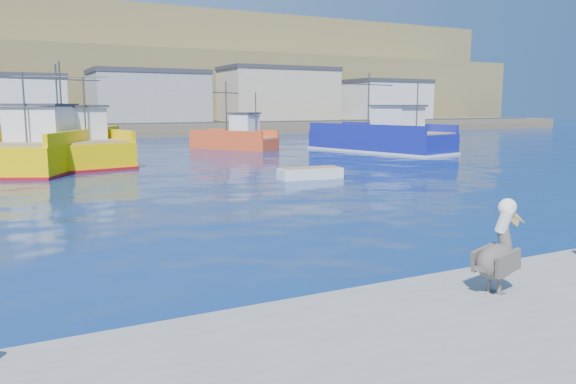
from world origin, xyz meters
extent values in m
plane|color=#060E4E|center=(0.00, 0.00, 0.00)|extent=(260.00, 260.00, 0.00)
cube|color=brown|center=(0.00, 72.00, 0.80)|extent=(160.00, 30.00, 1.60)
cube|color=brown|center=(0.00, 98.00, 6.00)|extent=(180.00, 40.00, 14.00)
cube|color=brown|center=(0.00, 118.00, 11.00)|extent=(200.00, 40.00, 24.00)
cube|color=#2D2D2D|center=(0.00, 61.00, 1.65)|extent=(150.00, 5.00, 0.10)
cube|color=gray|center=(10.00, 67.00, 4.85)|extent=(15.00, 10.00, 6.50)
cube|color=#333338|center=(10.00, 67.00, 8.40)|extent=(15.30, 10.20, 0.60)
cube|color=tan|center=(30.00, 67.00, 5.35)|extent=(17.00, 9.00, 7.50)
cube|color=#333338|center=(30.00, 67.00, 9.40)|extent=(17.34, 9.18, 0.60)
cube|color=silver|center=(50.00, 67.00, 4.60)|extent=(13.00, 10.00, 6.00)
cube|color=#333338|center=(50.00, 67.00, 7.90)|extent=(13.26, 10.20, 0.60)
cube|color=#FFCC00|center=(-5.52, 26.90, 0.86)|extent=(9.83, 13.75, 1.71)
cube|color=#FFCC00|center=(-3.67, 25.98, 2.06)|extent=(6.02, 11.67, 0.70)
cube|color=#FFCC00|center=(-7.36, 27.82, 2.06)|extent=(6.02, 11.67, 0.70)
cube|color=maroon|center=(-5.52, 26.90, 0.05)|extent=(10.02, 14.03, 0.25)
cube|color=#8C7251|center=(-5.52, 26.90, 1.76)|extent=(9.28, 13.12, 0.10)
cube|color=white|center=(-6.40, 25.13, 2.81)|extent=(4.22, 4.32, 2.00)
cube|color=#333338|center=(-6.40, 25.13, 3.91)|extent=(4.60, 4.77, 0.15)
cylinder|color=#4C4C4C|center=(-4.93, 28.08, 4.21)|extent=(0.16, 0.16, 5.00)
cylinder|color=#4C4C4C|center=(-7.29, 23.36, 3.71)|extent=(0.13, 0.13, 4.00)
cylinder|color=#4C4C4C|center=(-4.93, 28.08, 5.71)|extent=(5.54, 2.82, 0.08)
cube|color=#FFCC00|center=(-4.68, 29.08, 0.82)|extent=(6.99, 13.22, 1.63)
cube|color=#FFCC00|center=(-2.69, 29.52, 1.98)|extent=(2.96, 12.08, 0.70)
cube|color=#FFCC00|center=(-6.67, 28.63, 1.98)|extent=(2.96, 12.08, 0.70)
cube|color=maroon|center=(-4.68, 29.08, 0.05)|extent=(7.13, 13.48, 0.25)
cube|color=#8C7251|center=(-4.68, 29.08, 1.68)|extent=(6.54, 12.65, 0.10)
cube|color=white|center=(-4.27, 27.24, 2.73)|extent=(3.66, 3.73, 2.00)
cube|color=#333338|center=(-4.27, 27.24, 3.83)|extent=(3.95, 4.15, 0.15)
cylinder|color=#4C4C4C|center=(-4.95, 30.30, 4.13)|extent=(0.14, 0.14, 5.00)
cylinder|color=#4C4C4C|center=(-3.85, 25.40, 3.63)|extent=(0.12, 0.12, 4.00)
cylinder|color=#4C4C4C|center=(-4.95, 30.30, 5.63)|extent=(5.95, 1.41, 0.08)
cube|color=navy|center=(20.17, 27.68, 0.83)|extent=(7.36, 13.46, 1.66)
cube|color=navy|center=(22.21, 28.18, 2.01)|extent=(3.22, 12.21, 0.70)
cube|color=navy|center=(18.13, 27.19, 2.01)|extent=(3.22, 12.21, 0.70)
cube|color=silver|center=(20.17, 27.68, 0.05)|extent=(7.51, 13.73, 0.25)
cube|color=#8C7251|center=(20.17, 27.68, 1.71)|extent=(6.89, 12.88, 0.10)
cube|color=white|center=(20.62, 25.82, 2.76)|extent=(3.79, 3.84, 2.00)
cube|color=#333338|center=(20.62, 25.82, 3.86)|extent=(4.10, 4.26, 0.15)
cylinder|color=#4C4C4C|center=(19.87, 28.92, 4.16)|extent=(0.15, 0.15, 5.00)
cylinder|color=#4C4C4C|center=(21.08, 23.96, 3.66)|extent=(0.12, 0.12, 4.00)
cylinder|color=#4C4C4C|center=(19.87, 28.92, 5.66)|extent=(6.09, 1.56, 0.08)
cube|color=#E2491F|center=(10.13, 35.85, 0.50)|extent=(6.82, 8.03, 1.01)
cube|color=#E2491F|center=(11.26, 36.63, 1.36)|extent=(4.49, 6.34, 0.70)
cube|color=#E2491F|center=(9.01, 35.07, 1.36)|extent=(4.49, 6.34, 0.70)
cube|color=#8C7251|center=(10.13, 35.85, 1.06)|extent=(6.45, 7.64, 0.10)
cube|color=white|center=(10.80, 34.89, 2.11)|extent=(2.78, 2.75, 2.00)
cube|color=#333338|center=(10.80, 34.89, 3.21)|extent=(3.03, 3.03, 0.15)
cylinder|color=#4C4C4C|center=(9.69, 36.49, 3.51)|extent=(0.17, 0.17, 5.00)
cylinder|color=#4C4C4C|center=(11.46, 33.94, 3.01)|extent=(0.14, 0.14, 4.00)
cylinder|color=#4C4C4C|center=(9.69, 36.49, 5.01)|extent=(3.39, 2.39, 0.08)
cube|color=silver|center=(6.03, 14.56, 0.21)|extent=(3.51, 1.45, 0.69)
cube|color=#8C7251|center=(6.03, 14.56, 0.58)|extent=(3.14, 1.17, 0.07)
cube|color=silver|center=(26.17, 34.23, 0.22)|extent=(3.04, 3.63, 0.71)
cube|color=#8C7251|center=(26.17, 34.23, 0.60)|extent=(2.62, 3.18, 0.07)
cylinder|color=#595451|center=(-0.83, -4.54, 0.66)|extent=(0.08, 0.08, 0.32)
cube|color=#595451|center=(-0.77, -4.53, 0.51)|extent=(0.18, 0.15, 0.02)
cylinder|color=#595451|center=(-0.86, -4.33, 0.66)|extent=(0.08, 0.08, 0.32)
cube|color=#595451|center=(-0.80, -4.32, 0.51)|extent=(0.18, 0.15, 0.02)
ellipsoid|color=#38332D|center=(-0.82, -4.43, 1.09)|extent=(1.01, 0.69, 0.65)
cube|color=#38332D|center=(-0.81, -4.68, 1.12)|extent=(0.72, 0.18, 0.47)
cube|color=#38332D|center=(-0.88, -4.19, 1.12)|extent=(0.72, 0.18, 0.47)
cube|color=#38332D|center=(-1.22, -4.49, 1.01)|extent=(0.27, 0.21, 0.13)
cylinder|color=#38332D|center=(-0.60, -4.40, 1.44)|extent=(0.27, 0.36, 0.51)
cylinder|color=white|center=(-0.66, -4.41, 1.82)|extent=(0.25, 0.36, 0.48)
ellipsoid|color=white|center=(-0.58, -4.39, 2.05)|extent=(0.42, 0.35, 0.32)
cone|color=gold|center=(-0.29, -4.35, 1.85)|extent=(0.66, 0.26, 0.45)
cube|color=tan|center=(-0.41, -4.37, 1.81)|extent=(0.40, 0.12, 0.28)
camera|label=1|loc=(-8.63, -11.42, 3.86)|focal=35.00mm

